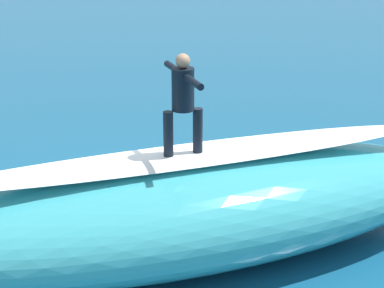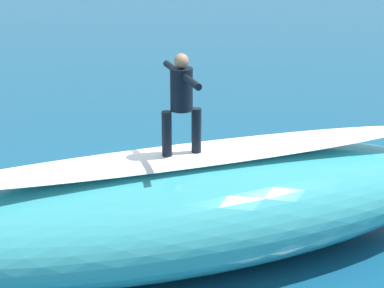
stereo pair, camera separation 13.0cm
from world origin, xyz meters
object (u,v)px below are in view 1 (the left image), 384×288
object	(u,v)px
surfboard_riding	(183,157)
surfboard_paddling	(198,172)
surfer_paddling	(194,162)
surfer_riding	(183,97)

from	to	relation	value
surfboard_riding	surfboard_paddling	distance (m)	3.68
surfboard_paddling	surfboard_riding	bearing A→B (deg)	-39.58
surfboard_riding	surfer_paddling	world-z (taller)	surfboard_riding
surfer_riding	surfer_paddling	world-z (taller)	surfer_riding
surfboard_riding	surfer_riding	xyz separation A→B (m)	(-0.00, 0.00, 0.89)
surfer_riding	surfboard_paddling	size ratio (longest dim) A/B	0.65
surfer_paddling	surfboard_paddling	bearing A→B (deg)	0.00
surfer_paddling	surfer_riding	bearing A→B (deg)	-38.10
surfboard_riding	surfer_paddling	distance (m)	3.70
surfboard_riding	surfer_riding	distance (m)	0.89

